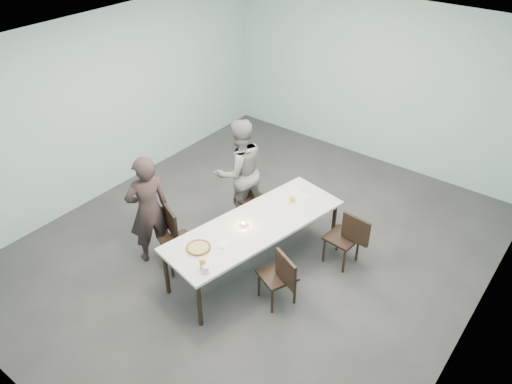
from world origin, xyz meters
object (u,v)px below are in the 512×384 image
Objects in this scene: side_plate at (222,244)px; chair_near_left at (175,235)px; chair_far_left at (249,193)px; amber_tumbler at (292,199)px; water_tumbler at (205,269)px; pizza at (199,248)px; diner_far at (239,171)px; beer_glass at (203,263)px; tealight at (244,225)px; chair_far_right at (348,236)px; table at (255,227)px; chair_near_right at (281,275)px; diner_near at (148,210)px.

chair_near_left is at bearing -178.00° from side_plate.
chair_far_left reaches higher than amber_tumbler.
chair_near_left is 1.18m from water_tumbler.
chair_near_left reaches higher than pizza.
side_plate is (0.85, 0.03, 0.25)m from chair_near_left.
beer_glass is (0.95, -1.87, -0.03)m from diner_far.
tealight is at bearing 65.82° from diner_far.
table is at bearing 44.55° from chair_far_right.
chair_near_right is 0.98m from water_tumbler.
chair_near_left is 10.88× the size of amber_tumbler.
diner_near is at bearing -150.84° from table.
beer_glass is at bearing -77.22° from side_plate.
chair_far_left is (0.17, 1.44, 0.00)m from chair_near_left.
chair_far_right reaches higher than amber_tumbler.
diner_far is at bearing 112.13° from pizza.
beer_glass reaches higher than amber_tumbler.
amber_tumbler is (1.02, 1.37, 0.29)m from chair_near_left.
chair_far_right is 0.52× the size of diner_near.
diner_near reaches higher than beer_glass.
side_plate is (-0.08, -0.60, 0.06)m from table.
chair_near_right is 2.03m from diner_far.
tealight is (0.83, 0.50, 0.27)m from chair_near_left.
diner_near is at bearing 33.12° from chair_near_right.
chair_near_right is 0.52× the size of diner_near.
chair_near_right reaches higher than pizza.
chair_near_left is at bearing 162.13° from pizza.
side_plate is at bearing 58.01° from chair_far_right.
amber_tumbler reaches higher than tealight.
side_plate is at bearing -57.02° from chair_far_left.
table is at bearing -39.81° from chair_far_left.
diner_near is 1.38m from beer_glass.
side_plate is at bearing -87.38° from tealight.
chair_far_left is 1.75m from pizza.
water_tumbler is 1.85m from amber_tumbler.
chair_near_left is 9.67× the size of water_tumbler.
pizza reaches higher than side_plate.
tealight is at bearing -47.80° from chair_far_left.
tealight is (-0.10, -0.13, 0.08)m from table.
pizza is at bearing -65.84° from chair_far_left.
diner_far is 1.77m from pizza.
diner_far is 2.16m from water_tumbler.
amber_tumbler reaches higher than side_plate.
chair_near_right is 2.05m from diner_near.
chair_far_right is 5.80× the size of beer_glass.
water_tumbler is at bearing -70.21° from side_plate.
amber_tumbler is at bearing 159.27° from diner_near.
diner_near reaches higher than pizza.
beer_glass is at bearing 68.07° from chair_far_right.
water_tumbler is (0.11, -1.11, 0.10)m from table.
chair_far_right is (0.29, 1.20, 0.00)m from chair_near_right.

